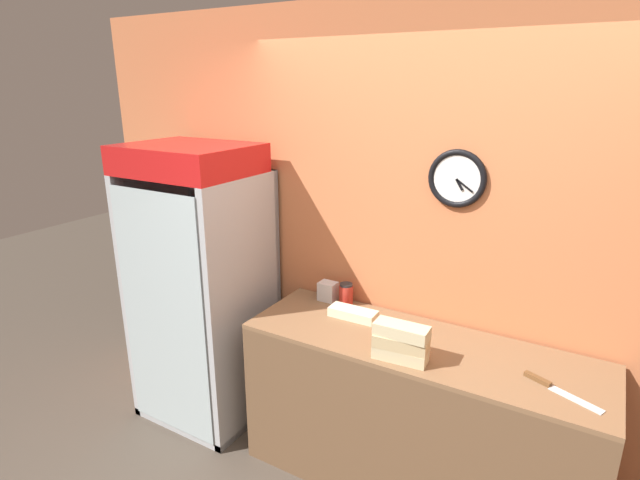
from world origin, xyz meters
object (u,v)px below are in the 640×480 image
(sandwich_stack_bottom, at_px, (400,354))
(sandwich_flat_left, at_px, (353,313))
(sandwich_stack_top, at_px, (402,331))
(condiment_jar, at_px, (346,294))
(napkin_dispenser, at_px, (328,291))
(beverage_cooler, at_px, (206,270))
(chefs_knife, at_px, (551,386))
(sandwich_stack_middle, at_px, (401,342))

(sandwich_stack_bottom, relative_size, sandwich_flat_left, 0.97)
(sandwich_stack_bottom, height_order, sandwich_flat_left, sandwich_stack_bottom)
(sandwich_stack_top, bearing_deg, sandwich_stack_bottom, 0.00)
(condiment_jar, distance_m, napkin_dispenser, 0.13)
(beverage_cooler, xyz_separation_m, sandwich_stack_bottom, (1.49, -0.20, -0.09))
(chefs_knife, height_order, napkin_dispenser, napkin_dispenser)
(sandwich_stack_bottom, xyz_separation_m, condiment_jar, (-0.54, 0.44, 0.04))
(sandwich_stack_top, bearing_deg, sandwich_stack_middle, 0.00)
(sandwich_stack_middle, xyz_separation_m, sandwich_stack_top, (0.00, 0.00, 0.06))
(sandwich_stack_bottom, relative_size, sandwich_stack_middle, 1.00)
(sandwich_stack_bottom, height_order, sandwich_stack_middle, sandwich_stack_middle)
(sandwich_stack_middle, height_order, sandwich_flat_left, sandwich_stack_middle)
(sandwich_stack_top, relative_size, napkin_dispenser, 2.29)
(beverage_cooler, height_order, napkin_dispenser, beverage_cooler)
(sandwich_stack_bottom, distance_m, napkin_dispenser, 0.80)
(beverage_cooler, xyz_separation_m, sandwich_stack_top, (1.49, -0.20, 0.04))
(napkin_dispenser, bearing_deg, condiment_jar, 0.00)
(sandwich_stack_top, relative_size, sandwich_flat_left, 0.95)
(chefs_knife, distance_m, napkin_dispenser, 1.40)
(sandwich_flat_left, bearing_deg, sandwich_stack_bottom, -35.43)
(sandwich_flat_left, height_order, condiment_jar, condiment_jar)
(beverage_cooler, distance_m, napkin_dispenser, 0.85)
(sandwich_stack_middle, relative_size, sandwich_stack_top, 1.02)
(sandwich_stack_top, bearing_deg, beverage_cooler, 172.20)
(chefs_knife, bearing_deg, napkin_dispenser, 166.74)
(sandwich_flat_left, bearing_deg, napkin_dispenser, 150.25)
(napkin_dispenser, bearing_deg, sandwich_stack_bottom, -33.35)
(napkin_dispenser, bearing_deg, sandwich_stack_middle, -33.35)
(sandwich_stack_bottom, relative_size, sandwich_stack_top, 1.02)
(napkin_dispenser, bearing_deg, sandwich_stack_top, -33.35)
(beverage_cooler, distance_m, condiment_jar, 0.98)
(condiment_jar, xyz_separation_m, napkin_dispenser, (-0.13, -0.00, -0.01))
(sandwich_stack_middle, distance_m, sandwich_flat_left, 0.51)
(sandwich_stack_middle, height_order, sandwich_stack_top, sandwich_stack_top)
(beverage_cooler, relative_size, napkin_dispenser, 15.75)
(sandwich_stack_middle, relative_size, chefs_knife, 0.80)
(sandwich_flat_left, relative_size, condiment_jar, 2.07)
(sandwich_stack_bottom, xyz_separation_m, napkin_dispenser, (-0.67, 0.44, 0.03))
(chefs_knife, bearing_deg, beverage_cooler, 177.83)
(sandwich_stack_middle, height_order, condiment_jar, condiment_jar)
(chefs_knife, relative_size, condiment_jar, 2.50)
(sandwich_flat_left, xyz_separation_m, chefs_knife, (1.10, -0.17, -0.02))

